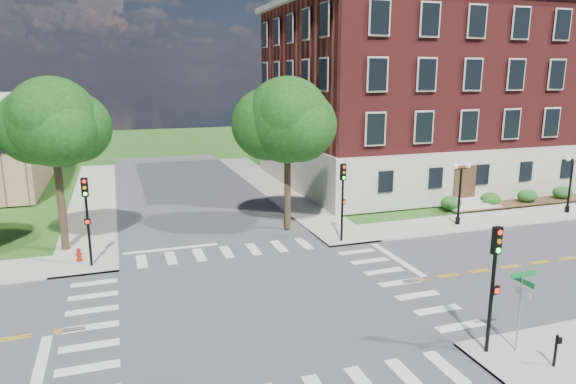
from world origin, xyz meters
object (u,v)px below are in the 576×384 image
object	(u,v)px
traffic_signal_nw	(87,210)
twin_lamp_east	(571,181)
street_sign_pole	(521,295)
twin_lamp_west	(460,190)
traffic_signal_ne	(343,192)
fire_hydrant	(79,255)
push_button_post	(556,349)
traffic_signal_se	(494,274)

from	to	relation	value
traffic_signal_nw	twin_lamp_east	bearing A→B (deg)	0.54
twin_lamp_east	street_sign_pole	size ratio (longest dim) A/B	1.36
twin_lamp_west	street_sign_pole	bearing A→B (deg)	-119.51
traffic_signal_ne	fire_hydrant	xyz separation A→B (m)	(-15.13, 1.37, -2.72)
twin_lamp_west	twin_lamp_east	world-z (taller)	same
traffic_signal_nw	push_button_post	bearing A→B (deg)	-44.83
traffic_signal_nw	twin_lamp_west	world-z (taller)	traffic_signal_nw
twin_lamp_west	fire_hydrant	bearing A→B (deg)	178.46
traffic_signal_nw	traffic_signal_se	bearing A→B (deg)	-44.76
traffic_signal_se	street_sign_pole	xyz separation A→B (m)	(1.08, -0.27, -0.88)
traffic_signal_nw	twin_lamp_west	bearing A→B (deg)	0.73
traffic_signal_nw	street_sign_pole	world-z (taller)	traffic_signal_nw
traffic_signal_nw	street_sign_pole	xyz separation A→B (m)	(15.22, -14.29, -0.88)
traffic_signal_se	street_sign_pole	world-z (taller)	traffic_signal_se
traffic_signal_nw	street_sign_pole	bearing A→B (deg)	-43.20
traffic_signal_nw	twin_lamp_east	size ratio (longest dim) A/B	1.13
traffic_signal_ne	street_sign_pole	distance (m)	13.92
twin_lamp_west	street_sign_pole	size ratio (longest dim) A/B	1.36
traffic_signal_ne	traffic_signal_nw	distance (m)	14.48
twin_lamp_east	push_button_post	distance (m)	23.68
twin_lamp_east	traffic_signal_nw	bearing A→B (deg)	-179.46
twin_lamp_east	push_button_post	xyz separation A→B (m)	(-17.44, -15.92, -1.73)
push_button_post	fire_hydrant	world-z (taller)	push_button_post
traffic_signal_se	street_sign_pole	size ratio (longest dim) A/B	1.55
twin_lamp_west	street_sign_pole	distance (m)	16.77
traffic_signal_ne	traffic_signal_nw	xyz separation A→B (m)	(-14.47, 0.42, 0.00)
traffic_signal_ne	fire_hydrant	bearing A→B (deg)	174.84
traffic_signal_ne	fire_hydrant	size ratio (longest dim) A/B	6.40
traffic_signal_se	fire_hydrant	bearing A→B (deg)	134.66
traffic_signal_se	traffic_signal_nw	size ratio (longest dim) A/B	1.00
twin_lamp_west	traffic_signal_nw	bearing A→B (deg)	-179.27
street_sign_pole	twin_lamp_west	bearing A→B (deg)	60.49
traffic_signal_ne	push_button_post	world-z (taller)	traffic_signal_ne
traffic_signal_ne	push_button_post	distance (m)	15.43
traffic_signal_ne	twin_lamp_east	distance (m)	18.70
twin_lamp_west	fire_hydrant	world-z (taller)	twin_lamp_west
traffic_signal_ne	fire_hydrant	world-z (taller)	traffic_signal_ne
traffic_signal_ne	traffic_signal_nw	size ratio (longest dim) A/B	1.00
twin_lamp_west	traffic_signal_se	bearing A→B (deg)	-123.11
twin_lamp_east	fire_hydrant	xyz separation A→B (m)	(-33.80, 0.64, -2.06)
traffic_signal_ne	street_sign_pole	bearing A→B (deg)	-86.93
traffic_signal_se	twin_lamp_west	world-z (taller)	traffic_signal_se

